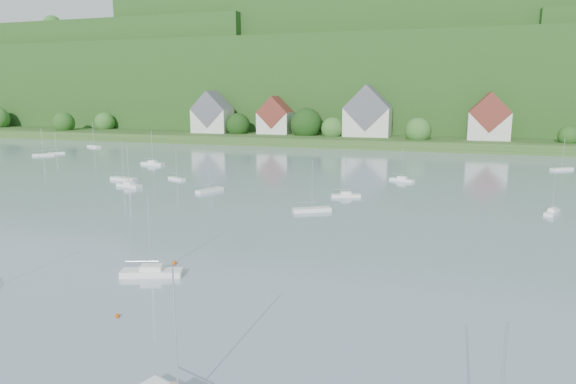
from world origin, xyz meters
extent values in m
cube|color=#294D1D|center=(0.00, 200.00, 1.50)|extent=(600.00, 60.00, 3.00)
cube|color=#1F4215|center=(0.00, 275.00, 20.00)|extent=(620.00, 160.00, 40.00)
cube|color=#1F4215|center=(-150.00, 260.00, 24.00)|extent=(200.00, 120.00, 52.00)
cube|color=#1F4215|center=(10.00, 270.00, 28.00)|extent=(240.00, 130.00, 60.00)
sphere|color=#2C5E22|center=(-108.08, 191.48, 5.80)|extent=(8.61, 8.61, 8.61)
sphere|color=#194B16|center=(-119.76, 180.47, 5.94)|extent=(9.03, 9.03, 9.03)
sphere|color=#2C5E22|center=(-6.80, 183.88, 5.66)|extent=(8.19, 8.19, 8.19)
sphere|color=#2C5E22|center=(-51.96, 186.07, 5.11)|extent=(6.49, 6.49, 6.49)
sphere|color=#2C5E22|center=(46.85, 192.08, 6.95)|extent=(12.16, 12.16, 12.16)
sphere|color=#2C5E22|center=(22.99, 179.93, 5.84)|extent=(8.73, 8.73, 8.73)
sphere|color=black|center=(-43.87, 185.86, 6.03)|extent=(9.32, 9.32, 9.32)
sphere|color=#194B16|center=(67.84, 181.69, 5.03)|extent=(6.24, 6.24, 6.24)
sphere|color=black|center=(-17.00, 186.36, 6.87)|extent=(11.92, 11.92, 11.92)
sphere|color=#2C5E22|center=(-119.71, 228.54, 51.84)|extent=(10.52, 10.52, 10.52)
sphere|color=#194B16|center=(-84.27, 263.14, 51.80)|extent=(10.29, 10.29, 10.29)
sphere|color=black|center=(-190.36, 258.01, 51.80)|extent=(10.31, 10.31, 10.31)
sphere|color=black|center=(-175.19, 233.35, 51.42)|extent=(8.14, 8.14, 8.14)
sphere|color=#2C5E22|center=(-177.57, 262.59, 51.25)|extent=(7.15, 7.15, 7.15)
sphere|color=black|center=(-68.16, 251.39, 51.26)|extent=(7.18, 7.18, 7.18)
sphere|color=#2C5E22|center=(-157.98, 221.69, 51.56)|extent=(8.89, 8.89, 8.89)
sphere|color=black|center=(-193.31, 253.95, 51.74)|extent=(9.97, 9.97, 9.97)
sphere|color=#2C5E22|center=(-39.93, 242.18, 59.43)|extent=(8.18, 8.18, 8.18)
sphere|color=#194B16|center=(1.11, 279.65, 60.23)|extent=(12.73, 12.73, 12.73)
sphere|color=#194B16|center=(60.71, 274.89, 60.56)|extent=(14.65, 14.65, 14.65)
sphere|color=#2C5E22|center=(-47.14, 274.29, 59.24)|extent=(7.07, 7.07, 7.07)
sphere|color=#2C5E22|center=(-22.82, 267.10, 60.14)|extent=(12.24, 12.24, 12.24)
sphere|color=#2C5E22|center=(-95.50, 235.90, 60.39)|extent=(13.65, 13.65, 13.65)
sphere|color=#194B16|center=(78.67, 255.82, 47.71)|extent=(9.78, 9.78, 9.78)
sphere|color=#194B16|center=(-39.98, 262.14, 42.10)|extent=(12.01, 12.01, 12.01)
sphere|color=black|center=(-3.70, 272.21, 42.75)|extent=(15.72, 15.72, 15.72)
sphere|color=#194B16|center=(10.88, 267.92, 41.84)|extent=(10.54, 10.54, 10.54)
sphere|color=#194B16|center=(-193.30, 298.62, 41.43)|extent=(8.18, 8.18, 8.18)
sphere|color=black|center=(-175.91, 289.59, 41.53)|extent=(8.74, 8.74, 8.74)
sphere|color=black|center=(-191.77, 268.51, 42.69)|extent=(15.38, 15.38, 15.38)
cube|color=beige|center=(-55.00, 187.00, 7.50)|extent=(14.00, 10.00, 9.00)
cube|color=#58575F|center=(-55.00, 187.00, 12.00)|extent=(14.00, 10.40, 14.00)
cube|color=beige|center=(-30.00, 189.00, 7.00)|extent=(12.00, 9.00, 8.00)
cube|color=maroon|center=(-30.00, 189.00, 11.00)|extent=(12.00, 9.36, 12.00)
cube|color=beige|center=(5.00, 188.00, 8.00)|extent=(16.00, 11.00, 10.00)
cube|color=#58575F|center=(5.00, 188.00, 13.00)|extent=(16.00, 11.44, 16.00)
cube|color=beige|center=(45.00, 186.00, 7.50)|extent=(13.00, 10.00, 9.00)
cube|color=maroon|center=(45.00, 186.00, 12.00)|extent=(13.00, 10.40, 13.00)
cylinder|color=silver|center=(18.72, 30.08, 4.62)|extent=(0.10, 0.10, 7.97)
cylinder|color=silver|center=(17.82, 30.39, 1.54)|extent=(3.34, 1.22, 0.08)
cube|color=white|center=(5.12, 48.74, 0.30)|extent=(6.25, 3.47, 0.60)
cube|color=white|center=(5.12, 48.74, 0.85)|extent=(2.37, 1.78, 0.50)
cylinder|color=silver|center=(5.12, 48.74, 4.37)|extent=(0.10, 0.10, 7.53)
cylinder|color=silver|center=(4.26, 48.46, 1.50)|extent=(3.18, 1.10, 0.08)
sphere|color=#CF4805|center=(7.73, 39.54, 0.00)|extent=(0.39, 0.39, 0.39)
sphere|color=#CF4805|center=(5.51, 52.48, 0.00)|extent=(0.50, 0.50, 0.50)
cube|color=white|center=(13.19, 80.62, 0.30)|extent=(5.98, 4.38, 0.59)
cylinder|color=silver|center=(13.19, 80.62, 4.30)|extent=(0.10, 0.10, 7.42)
cylinder|color=silver|center=(12.42, 80.18, 1.49)|extent=(2.88, 1.68, 0.08)
cube|color=white|center=(-38.90, 118.71, 0.32)|extent=(6.64, 2.67, 0.65)
cube|color=white|center=(-38.90, 118.71, 0.90)|extent=(2.41, 1.56, 0.50)
cylinder|color=silver|center=(-38.90, 118.71, 4.68)|extent=(0.10, 0.10, 8.06)
cylinder|color=silver|center=(-39.86, 118.85, 1.55)|extent=(3.53, 0.56, 0.08)
cube|color=white|center=(-80.17, 131.24, 0.24)|extent=(4.47, 4.06, 0.47)
cylinder|color=silver|center=(-80.17, 131.24, 3.43)|extent=(0.10, 0.10, 5.92)
cylinder|color=silver|center=(-80.71, 130.78, 1.37)|extent=(2.04, 1.74, 0.08)
cube|color=white|center=(48.22, 90.11, 0.23)|extent=(2.98, 4.84, 0.47)
cube|color=white|center=(48.22, 90.11, 0.72)|extent=(1.47, 1.87, 0.50)
cylinder|color=silver|center=(48.22, 90.11, 3.40)|extent=(0.10, 0.10, 5.86)
cylinder|color=silver|center=(47.96, 89.46, 1.37)|extent=(1.04, 2.42, 0.08)
cube|color=white|center=(-21.58, 100.46, 0.23)|extent=(4.77, 3.10, 0.46)
cylinder|color=silver|center=(-21.58, 100.46, 3.37)|extent=(0.10, 0.10, 5.81)
cylinder|color=silver|center=(-22.22, 100.75, 1.36)|extent=(2.36, 1.13, 0.08)
cube|color=white|center=(-8.98, 90.44, 0.28)|extent=(3.72, 5.73, 0.56)
cylinder|color=silver|center=(-8.98, 90.44, 4.05)|extent=(0.10, 0.10, 6.98)
cylinder|color=silver|center=(-9.33, 89.68, 1.46)|extent=(1.33, 2.83, 0.08)
cube|color=white|center=(16.01, 93.16, 0.26)|extent=(5.30, 3.16, 0.51)
cube|color=white|center=(16.01, 93.16, 0.76)|extent=(2.03, 1.58, 0.50)
cylinder|color=silver|center=(16.01, 93.16, 3.72)|extent=(0.10, 0.10, 6.41)
cylinder|color=silver|center=(15.29, 92.89, 1.41)|extent=(2.66, 1.07, 0.08)
cube|color=white|center=(-80.44, 126.24, 0.30)|extent=(5.50, 5.20, 0.59)
cylinder|color=silver|center=(-80.44, 126.24, 4.29)|extent=(0.10, 0.10, 7.40)
cylinder|color=silver|center=(-81.10, 125.65, 1.49)|extent=(2.47, 2.24, 0.08)
cube|color=white|center=(-31.89, 96.52, 0.31)|extent=(6.30, 2.59, 0.61)
cylinder|color=silver|center=(-31.89, 96.52, 4.43)|extent=(0.10, 0.10, 7.64)
cylinder|color=silver|center=(-32.79, 96.65, 1.51)|extent=(3.34, 0.57, 0.08)
cube|color=white|center=(-26.15, 90.15, 0.29)|extent=(6.08, 3.18, 0.59)
cube|color=white|center=(-26.15, 90.15, 0.84)|extent=(2.28, 1.67, 0.50)
cylinder|color=silver|center=(-26.15, 90.15, 4.24)|extent=(0.10, 0.10, 7.32)
cylinder|color=silver|center=(-27.00, 90.39, 1.49)|extent=(3.12, 0.96, 0.08)
cube|color=white|center=(58.83, 140.21, 0.28)|extent=(5.55, 4.62, 0.57)
cylinder|color=silver|center=(58.83, 140.21, 4.13)|extent=(0.10, 0.10, 7.12)
cylinder|color=silver|center=(58.13, 139.71, 1.47)|extent=(2.59, 1.89, 0.08)
cube|color=white|center=(23.95, 112.96, 0.26)|extent=(5.36, 3.26, 0.52)
cube|color=white|center=(23.95, 112.96, 0.77)|extent=(2.06, 1.61, 0.50)
cylinder|color=silver|center=(23.95, 112.96, 3.76)|extent=(0.10, 0.10, 6.48)
cylinder|color=silver|center=(23.23, 113.25, 1.42)|extent=(2.68, 1.13, 0.08)
cube|color=white|center=(-81.75, 150.47, 0.32)|extent=(6.49, 4.22, 0.63)
cylinder|color=silver|center=(-81.75, 150.47, 4.58)|extent=(0.10, 0.10, 7.90)
cylinder|color=silver|center=(-82.61, 150.86, 1.53)|extent=(3.20, 1.51, 0.08)
camera|label=1|loc=(32.56, 7.06, 17.87)|focal=31.58mm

